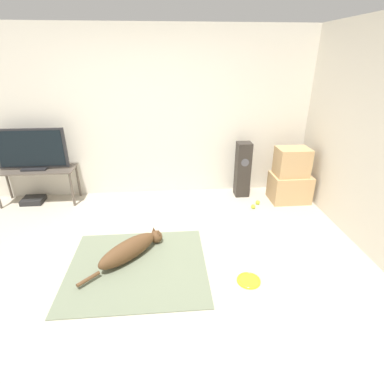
# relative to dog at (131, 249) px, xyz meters

# --- Properties ---
(ground_plane) EXTENTS (12.00, 12.00, 0.00)m
(ground_plane) POSITION_rel_dog_xyz_m (0.16, -0.23, -0.13)
(ground_plane) COLOR #BCB29E
(wall_back) EXTENTS (8.00, 0.06, 2.55)m
(wall_back) POSITION_rel_dog_xyz_m (0.16, 1.87, 1.15)
(wall_back) COLOR silver
(wall_back) RESTS_ON ground_plane
(area_rug) EXTENTS (1.50, 1.35, 0.01)m
(area_rug) POSITION_rel_dog_xyz_m (0.08, -0.17, -0.12)
(area_rug) COLOR slate
(area_rug) RESTS_ON ground_plane
(dog) EXTENTS (0.85, 0.86, 0.24)m
(dog) POSITION_rel_dog_xyz_m (0.00, 0.00, 0.00)
(dog) COLOR brown
(dog) RESTS_ON area_rug
(frisbee) EXTENTS (0.24, 0.24, 0.03)m
(frisbee) POSITION_rel_dog_xyz_m (1.24, -0.50, -0.11)
(frisbee) COLOR yellow
(frisbee) RESTS_ON ground_plane
(cardboard_box_lower) EXTENTS (0.59, 0.45, 0.43)m
(cardboard_box_lower) POSITION_rel_dog_xyz_m (2.37, 1.33, 0.09)
(cardboard_box_lower) COLOR tan
(cardboard_box_lower) RESTS_ON ground_plane
(cardboard_box_upper) EXTENTS (0.48, 0.36, 0.43)m
(cardboard_box_upper) POSITION_rel_dog_xyz_m (2.35, 1.33, 0.52)
(cardboard_box_upper) COLOR tan
(cardboard_box_upper) RESTS_ON cardboard_box_lower
(floor_speaker) EXTENTS (0.22, 0.23, 0.89)m
(floor_speaker) POSITION_rel_dog_xyz_m (1.66, 1.59, 0.32)
(floor_speaker) COLOR #2D2823
(floor_speaker) RESTS_ON ground_plane
(tv_stand) EXTENTS (1.15, 0.42, 0.55)m
(tv_stand) POSITION_rel_dog_xyz_m (-1.55, 1.60, 0.35)
(tv_stand) COLOR brown
(tv_stand) RESTS_ON ground_plane
(tv) EXTENTS (1.02, 0.20, 0.62)m
(tv) POSITION_rel_dog_xyz_m (-1.55, 1.61, 0.73)
(tv) COLOR #232326
(tv) RESTS_ON tv_stand
(tennis_ball_by_boxes) EXTENTS (0.07, 0.07, 0.07)m
(tennis_ball_by_boxes) POSITION_rel_dog_xyz_m (1.73, 1.08, -0.09)
(tennis_ball_by_boxes) COLOR #C6E033
(tennis_ball_by_boxes) RESTS_ON ground_plane
(tennis_ball_near_speaker) EXTENTS (0.07, 0.07, 0.07)m
(tennis_ball_near_speaker) POSITION_rel_dog_xyz_m (1.84, 1.22, -0.09)
(tennis_ball_near_speaker) COLOR #C6E033
(tennis_ball_near_speaker) RESTS_ON ground_plane
(game_console) EXTENTS (0.32, 0.29, 0.08)m
(game_console) POSITION_rel_dog_xyz_m (-1.68, 1.59, -0.09)
(game_console) COLOR black
(game_console) RESTS_ON ground_plane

